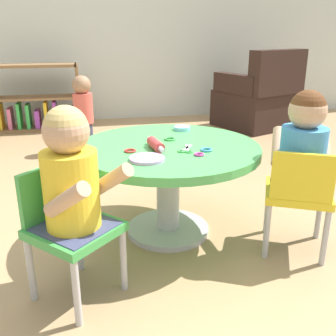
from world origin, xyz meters
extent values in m
plane|color=tan|center=(0.00, 0.00, 0.00)|extent=(10.00, 10.00, 0.00)
cylinder|color=silver|center=(0.00, 0.00, 0.01)|extent=(0.44, 0.44, 0.03)
cylinder|color=silver|center=(0.00, 0.00, 0.22)|extent=(0.12, 0.12, 0.45)
cylinder|color=#4CB259|center=(0.00, 0.00, 0.47)|extent=(0.93, 0.93, 0.04)
cylinder|color=#B7B7BC|center=(-0.47, -0.63, 0.14)|extent=(0.03, 0.03, 0.28)
cylinder|color=#B7B7BC|center=(-0.28, -0.45, 0.14)|extent=(0.03, 0.03, 0.28)
cylinder|color=#B7B7BC|center=(-0.65, -0.44, 0.14)|extent=(0.03, 0.03, 0.28)
cylinder|color=#B7B7BC|center=(-0.46, -0.26, 0.14)|extent=(0.03, 0.03, 0.28)
cube|color=green|center=(-0.47, -0.45, 0.30)|extent=(0.42, 0.42, 0.04)
cube|color=green|center=(-0.56, -0.35, 0.43)|extent=(0.21, 0.20, 0.22)
cube|color=#3F4772|center=(-0.47, -0.45, 0.30)|extent=(0.38, 0.38, 0.04)
cylinder|color=yellow|center=(-0.47, -0.45, 0.47)|extent=(0.21, 0.21, 0.30)
sphere|color=tan|center=(-0.47, -0.45, 0.70)|extent=(0.17, 0.17, 0.17)
sphere|color=tan|center=(-0.47, -0.45, 0.71)|extent=(0.16, 0.16, 0.16)
cylinder|color=tan|center=(-0.48, -0.59, 0.49)|extent=(0.19, 0.19, 0.17)
cylinder|color=tan|center=(-0.32, -0.44, 0.49)|extent=(0.19, 0.19, 0.17)
cylinder|color=#B7B7BC|center=(0.75, -0.23, 0.14)|extent=(0.03, 0.03, 0.28)
cylinder|color=#B7B7BC|center=(0.52, -0.11, 0.14)|extent=(0.03, 0.03, 0.28)
cylinder|color=#B7B7BC|center=(0.64, -0.46, 0.14)|extent=(0.03, 0.03, 0.28)
cylinder|color=#B7B7BC|center=(0.41, -0.34, 0.14)|extent=(0.03, 0.03, 0.28)
cube|color=yellow|center=(0.58, -0.29, 0.30)|extent=(0.40, 0.40, 0.04)
cube|color=yellow|center=(0.52, -0.41, 0.43)|extent=(0.25, 0.14, 0.22)
cube|color=#3F4772|center=(0.58, -0.29, 0.30)|extent=(0.36, 0.37, 0.04)
cylinder|color=#3F8CCC|center=(0.58, -0.29, 0.47)|extent=(0.21, 0.21, 0.30)
sphere|color=tan|center=(0.58, -0.29, 0.70)|extent=(0.17, 0.17, 0.17)
sphere|color=#593319|center=(0.58, -0.29, 0.71)|extent=(0.16, 0.16, 0.16)
cylinder|color=tan|center=(0.72, -0.24, 0.49)|extent=(0.14, 0.22, 0.17)
cylinder|color=tan|center=(0.52, -0.15, 0.49)|extent=(0.14, 0.22, 0.17)
cube|color=olive|center=(-0.47, 2.55, 0.35)|extent=(0.03, 0.28, 0.70)
cube|color=olive|center=(-0.92, 2.55, 0.01)|extent=(0.90, 0.28, 0.03)
cube|color=olive|center=(-0.92, 2.55, 0.35)|extent=(0.90, 0.28, 0.02)
cube|color=olive|center=(-0.92, 2.55, 0.68)|extent=(0.90, 0.28, 0.03)
cube|color=yellow|center=(-1.29, 2.55, 0.16)|extent=(0.03, 0.20, 0.27)
cube|color=#D8668C|center=(-1.20, 2.55, 0.14)|extent=(0.04, 0.20, 0.22)
cube|color=green|center=(-1.11, 2.55, 0.16)|extent=(0.03, 0.20, 0.27)
cube|color=green|center=(-1.01, 2.55, 0.16)|extent=(0.04, 0.20, 0.25)
cube|color=purple|center=(-0.92, 2.55, 0.12)|extent=(0.05, 0.20, 0.19)
cube|color=yellow|center=(-0.83, 2.55, 0.17)|extent=(0.03, 0.20, 0.28)
cube|color=purple|center=(-0.73, 2.55, 0.17)|extent=(0.04, 0.20, 0.28)
cube|color=green|center=(-0.64, 2.55, 0.13)|extent=(0.04, 0.20, 0.20)
cube|color=blue|center=(-0.55, 2.55, 0.14)|extent=(0.04, 0.20, 0.21)
cube|color=black|center=(1.45, 2.20, 0.20)|extent=(0.91, 0.91, 0.40)
cube|color=black|center=(1.56, 1.93, 0.62)|extent=(0.71, 0.41, 0.45)
cube|color=black|center=(1.73, 2.31, 0.50)|extent=(0.34, 0.60, 0.20)
cube|color=black|center=(1.17, 2.09, 0.50)|extent=(0.34, 0.60, 0.20)
cylinder|color=#33384C|center=(-0.42, 1.62, 0.13)|extent=(0.14, 0.14, 0.26)
cylinder|color=#D8594C|center=(-0.42, 1.62, 0.39)|extent=(0.17, 0.17, 0.26)
sphere|color=#997051|center=(-0.42, 1.62, 0.59)|extent=(0.16, 0.16, 0.16)
cylinder|color=#D83F3F|center=(-0.07, -0.06, 0.51)|extent=(0.07, 0.15, 0.05)
cylinder|color=white|center=(-0.09, 0.03, 0.51)|extent=(0.03, 0.05, 0.02)
cylinder|color=white|center=(-0.06, -0.15, 0.51)|extent=(0.03, 0.05, 0.02)
cube|color=silver|center=(0.08, -0.08, 0.49)|extent=(0.04, 0.11, 0.01)
cube|color=silver|center=(0.08, -0.08, 0.49)|extent=(0.08, 0.10, 0.01)
torus|color=green|center=(0.07, -0.14, 0.49)|extent=(0.05, 0.05, 0.01)
torus|color=green|center=(0.04, -0.12, 0.49)|extent=(0.05, 0.05, 0.01)
cylinder|color=#8CCCF2|center=(0.14, 0.29, 0.50)|extent=(0.10, 0.10, 0.02)
cylinder|color=#CC99E5|center=(-0.14, -0.22, 0.50)|extent=(0.16, 0.16, 0.01)
torus|color=red|center=(-0.20, -0.07, 0.49)|extent=(0.06, 0.06, 0.01)
torus|color=#D83FA5|center=(0.11, -0.20, 0.49)|extent=(0.05, 0.05, 0.01)
torus|color=#4CB259|center=(0.03, 0.10, 0.49)|extent=(0.06, 0.06, 0.01)
torus|color=#3F99D8|center=(0.16, -0.13, 0.49)|extent=(0.06, 0.06, 0.01)
camera|label=1|loc=(-0.39, -1.85, 1.04)|focal=41.64mm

